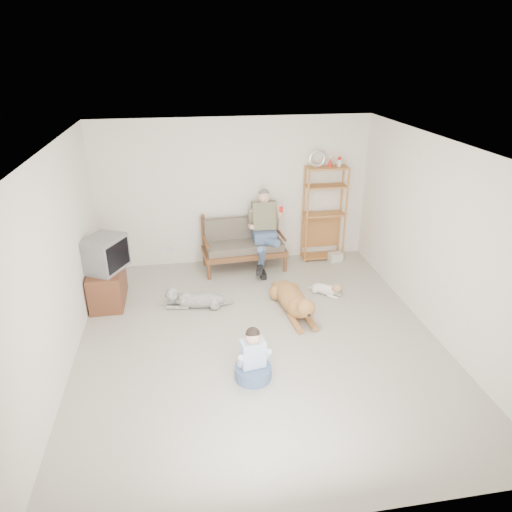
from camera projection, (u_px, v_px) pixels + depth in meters
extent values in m
plane|color=beige|center=(259.00, 340.00, 6.44)|extent=(5.50, 5.50, 0.00)
plane|color=white|center=(260.00, 148.00, 5.32)|extent=(5.50, 5.50, 0.00)
plane|color=silver|center=(234.00, 193.00, 8.35)|extent=(5.00, 0.00, 5.00)
plane|color=silver|center=(322.00, 401.00, 3.42)|extent=(5.00, 0.00, 5.00)
plane|color=silver|center=(56.00, 267.00, 5.52)|extent=(0.00, 5.50, 5.50)
plane|color=silver|center=(439.00, 241.00, 6.25)|extent=(0.00, 5.50, 5.50)
cube|color=brown|center=(244.00, 251.00, 8.41)|extent=(1.54, 0.80, 0.10)
cube|color=#65594D|center=(244.00, 245.00, 8.36)|extent=(1.42, 0.69, 0.13)
cube|color=#65594D|center=(242.00, 229.00, 8.48)|extent=(1.38, 0.21, 0.45)
cylinder|color=brown|center=(242.00, 218.00, 8.45)|extent=(1.40, 0.14, 0.05)
cylinder|color=brown|center=(208.00, 271.00, 8.12)|extent=(0.07, 0.07, 0.30)
cylinder|color=brown|center=(205.00, 241.00, 8.52)|extent=(0.07, 0.07, 0.95)
cylinder|color=brown|center=(284.00, 265.00, 8.32)|extent=(0.07, 0.07, 0.30)
cylinder|color=brown|center=(278.00, 236.00, 8.73)|extent=(0.07, 0.07, 0.95)
cube|color=slate|center=(264.00, 235.00, 8.34)|extent=(0.41, 0.39, 0.20)
cube|color=#827C5B|center=(264.00, 215.00, 8.28)|extent=(0.43, 0.29, 0.53)
sphere|color=#D9A188|center=(264.00, 197.00, 8.10)|extent=(0.21, 0.21, 0.21)
sphere|color=#5D5852|center=(264.00, 194.00, 8.11)|extent=(0.19, 0.19, 0.19)
cylinder|color=red|center=(281.00, 209.00, 8.05)|extent=(0.07, 0.07, 0.09)
cube|color=#AC6A36|center=(327.00, 168.00, 8.23)|extent=(0.76, 0.31, 0.03)
torus|color=silver|center=(317.00, 159.00, 8.14)|extent=(0.31, 0.05, 0.31)
cone|color=red|center=(330.00, 162.00, 8.20)|extent=(0.10, 0.10, 0.16)
cylinder|color=#AC6A36|center=(307.00, 218.00, 8.42)|extent=(0.04, 0.04, 1.81)
cylinder|color=#AC6A36|center=(303.00, 213.00, 8.68)|extent=(0.04, 0.04, 1.81)
cylinder|color=#AC6A36|center=(346.00, 216.00, 8.53)|extent=(0.04, 0.04, 1.81)
cylinder|color=#AC6A36|center=(340.00, 211.00, 8.79)|extent=(0.04, 0.04, 1.81)
cube|color=white|center=(335.00, 257.00, 8.82)|extent=(0.27, 0.22, 0.16)
cube|color=brown|center=(108.00, 285.00, 7.30)|extent=(0.50, 0.90, 0.60)
cube|color=brown|center=(90.00, 293.00, 7.07)|extent=(0.02, 0.40, 0.50)
cube|color=brown|center=(94.00, 280.00, 7.46)|extent=(0.02, 0.40, 0.50)
cube|color=slate|center=(104.00, 254.00, 7.05)|extent=(0.75, 0.80, 0.53)
cube|color=black|center=(118.00, 256.00, 6.97)|extent=(0.27, 0.49, 0.43)
cube|color=silver|center=(170.00, 250.00, 8.59)|extent=(0.12, 0.02, 0.08)
ellipsoid|color=#B0713D|center=(291.00, 299.00, 7.17)|extent=(0.51, 1.13, 0.34)
sphere|color=#B0713D|center=(299.00, 308.00, 6.88)|extent=(0.34, 0.34, 0.34)
sphere|color=#B0713D|center=(306.00, 308.00, 6.58)|extent=(0.27, 0.27, 0.27)
ellipsoid|color=#B0713D|center=(309.00, 314.00, 6.48)|extent=(0.14, 0.21, 0.10)
cylinder|color=#B0713D|center=(280.00, 288.00, 7.69)|extent=(0.24, 0.41, 0.05)
ellipsoid|color=#B0713D|center=(299.00, 308.00, 6.58)|extent=(0.07, 0.09, 0.13)
ellipsoid|color=#B0713D|center=(311.00, 306.00, 6.62)|extent=(0.07, 0.09, 0.13)
ellipsoid|color=silver|center=(200.00, 300.00, 7.23)|extent=(0.81, 0.36, 0.24)
sphere|color=silver|center=(185.00, 299.00, 7.22)|extent=(0.24, 0.24, 0.24)
sphere|color=silver|center=(172.00, 294.00, 7.17)|extent=(0.20, 0.20, 0.20)
ellipsoid|color=silver|center=(166.00, 295.00, 7.18)|extent=(0.16, 0.11, 0.08)
cylinder|color=silver|center=(225.00, 303.00, 7.28)|extent=(0.31, 0.11, 0.04)
ellipsoid|color=silver|center=(174.00, 292.00, 7.24)|extent=(0.07, 0.05, 0.10)
ellipsoid|color=silver|center=(173.00, 296.00, 7.11)|extent=(0.07, 0.05, 0.10)
ellipsoid|color=white|center=(324.00, 289.00, 7.63)|extent=(0.44, 0.43, 0.17)
sphere|color=white|center=(331.00, 291.00, 7.57)|extent=(0.17, 0.17, 0.17)
sphere|color=tan|center=(337.00, 288.00, 7.48)|extent=(0.15, 0.15, 0.15)
ellipsoid|color=tan|center=(341.00, 290.00, 7.45)|extent=(0.13, 0.12, 0.06)
cylinder|color=white|center=(312.00, 288.00, 7.76)|extent=(0.17, 0.09, 0.03)
cone|color=tan|center=(335.00, 287.00, 7.43)|extent=(0.05, 0.05, 0.05)
cone|color=tan|center=(338.00, 284.00, 7.51)|extent=(0.05, 0.05, 0.05)
torus|color=red|center=(336.00, 289.00, 7.50)|extent=(0.14, 0.14, 0.02)
cylinder|color=slate|center=(253.00, 372.00, 5.68)|extent=(0.46, 0.46, 0.17)
cube|color=white|center=(253.00, 353.00, 5.59)|extent=(0.32, 0.24, 0.36)
sphere|color=#D9A188|center=(253.00, 337.00, 5.46)|extent=(0.19, 0.19, 0.19)
sphere|color=black|center=(253.00, 334.00, 5.46)|extent=(0.18, 0.18, 0.18)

